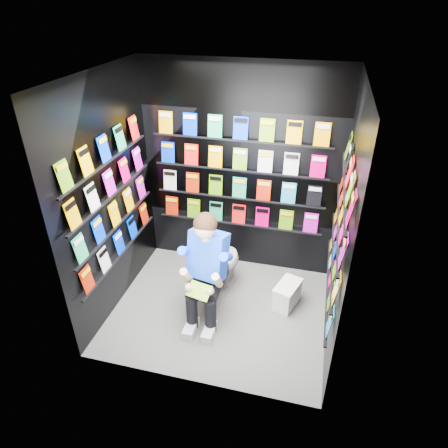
# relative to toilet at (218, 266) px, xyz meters

# --- Properties ---
(floor) EXTENTS (2.40, 2.40, 0.00)m
(floor) POSITION_rel_toilet_xyz_m (0.11, -0.35, -0.37)
(floor) COLOR slate
(floor) RESTS_ON ground
(ceiling) EXTENTS (2.40, 2.40, 0.00)m
(ceiling) POSITION_rel_toilet_xyz_m (0.11, -0.35, 2.23)
(ceiling) COLOR white
(ceiling) RESTS_ON floor
(wall_back) EXTENTS (2.40, 0.04, 2.60)m
(wall_back) POSITION_rel_toilet_xyz_m (0.11, 0.65, 0.93)
(wall_back) COLOR black
(wall_back) RESTS_ON floor
(wall_front) EXTENTS (2.40, 0.04, 2.60)m
(wall_front) POSITION_rel_toilet_xyz_m (0.11, -1.35, 0.93)
(wall_front) COLOR black
(wall_front) RESTS_ON floor
(wall_left) EXTENTS (0.04, 2.00, 2.60)m
(wall_left) POSITION_rel_toilet_xyz_m (-1.09, -0.35, 0.93)
(wall_left) COLOR black
(wall_left) RESTS_ON floor
(wall_right) EXTENTS (0.04, 2.00, 2.60)m
(wall_right) POSITION_rel_toilet_xyz_m (1.31, -0.35, 0.93)
(wall_right) COLOR black
(wall_right) RESTS_ON floor
(comics_back) EXTENTS (2.10, 0.06, 1.37)m
(comics_back) POSITION_rel_toilet_xyz_m (0.11, 0.62, 0.94)
(comics_back) COLOR red
(comics_back) RESTS_ON wall_back
(comics_left) EXTENTS (0.06, 1.70, 1.37)m
(comics_left) POSITION_rel_toilet_xyz_m (-1.06, -0.35, 0.94)
(comics_left) COLOR red
(comics_left) RESTS_ON wall_left
(comics_right) EXTENTS (0.06, 1.70, 1.37)m
(comics_right) POSITION_rel_toilet_xyz_m (1.28, -0.35, 0.94)
(comics_right) COLOR red
(comics_right) RESTS_ON wall_right
(toilet) EXTENTS (0.57, 0.82, 0.73)m
(toilet) POSITION_rel_toilet_xyz_m (0.00, 0.00, 0.00)
(toilet) COLOR white
(toilet) RESTS_ON floor
(longbox) EXTENTS (0.31, 0.41, 0.28)m
(longbox) POSITION_rel_toilet_xyz_m (0.85, -0.07, -0.23)
(longbox) COLOR white
(longbox) RESTS_ON floor
(longbox_lid) EXTENTS (0.33, 0.44, 0.03)m
(longbox_lid) POSITION_rel_toilet_xyz_m (0.85, -0.07, -0.08)
(longbox_lid) COLOR white
(longbox_lid) RESTS_ON longbox
(reader) EXTENTS (0.69, 0.89, 1.45)m
(reader) POSITION_rel_toilet_xyz_m (0.00, -0.38, 0.42)
(reader) COLOR #0537EA
(reader) RESTS_ON toilet
(held_comic) EXTENTS (0.27, 0.19, 0.10)m
(held_comic) POSITION_rel_toilet_xyz_m (-0.00, -0.73, 0.21)
(held_comic) COLOR #21922B
(held_comic) RESTS_ON reader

